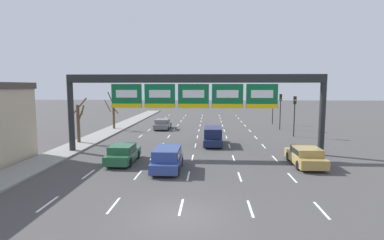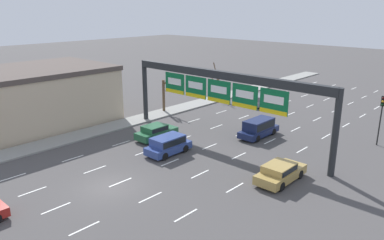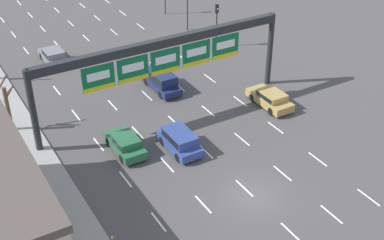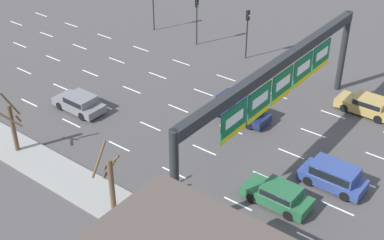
{
  "view_description": "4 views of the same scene",
  "coord_description": "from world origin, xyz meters",
  "px_view_note": "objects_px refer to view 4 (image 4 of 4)",
  "views": [
    {
      "loc": [
        1.31,
        -12.74,
        5.79
      ],
      "look_at": [
        -0.11,
        11.96,
        2.97
      ],
      "focal_mm": 28.0,
      "sensor_mm": 36.0,
      "label": 1
    },
    {
      "loc": [
        20.63,
        -13.54,
        12.19
      ],
      "look_at": [
        0.46,
        8.15,
        3.26
      ],
      "focal_mm": 35.0,
      "sensor_mm": 36.0,
      "label": 2
    },
    {
      "loc": [
        -17.53,
        -21.78,
        23.23
      ],
      "look_at": [
        -0.49,
        7.23,
        2.31
      ],
      "focal_mm": 50.0,
      "sensor_mm": 36.0,
      "label": 3
    },
    {
      "loc": [
        -27.89,
        -1.96,
        21.35
      ],
      "look_at": [
        -3.1,
        17.23,
        1.89
      ],
      "focal_mm": 50.0,
      "sensor_mm": 36.0,
      "label": 4
    }
  ],
  "objects_px": {
    "car_gold": "(367,105)",
    "tree_bare_third": "(110,182)",
    "traffic_light_mid_block": "(153,0)",
    "traffic_light_far_end": "(197,12)",
    "traffic_light_near_gantry": "(248,25)",
    "car_green": "(278,195)",
    "car_grey": "(80,102)",
    "sign_gantry": "(279,77)",
    "tree_bare_second": "(13,124)",
    "suv_navy": "(239,107)",
    "suv_blue": "(334,175)"
  },
  "relations": [
    {
      "from": "tree_bare_third",
      "to": "tree_bare_second",
      "type": "bearing_deg",
      "value": 87.72
    },
    {
      "from": "traffic_light_mid_block",
      "to": "sign_gantry",
      "type": "bearing_deg",
      "value": -118.03
    },
    {
      "from": "suv_blue",
      "to": "tree_bare_third",
      "type": "relative_size",
      "value": 0.92
    },
    {
      "from": "car_grey",
      "to": "car_gold",
      "type": "bearing_deg",
      "value": -53.2
    },
    {
      "from": "traffic_light_mid_block",
      "to": "traffic_light_far_end",
      "type": "xyz_separation_m",
      "value": [
        -0.22,
        -5.73,
        0.09
      ]
    },
    {
      "from": "suv_navy",
      "to": "traffic_light_near_gantry",
      "type": "distance_m",
      "value": 11.06
    },
    {
      "from": "car_green",
      "to": "tree_bare_third",
      "type": "bearing_deg",
      "value": 132.06
    },
    {
      "from": "traffic_light_mid_block",
      "to": "tree_bare_third",
      "type": "height_order",
      "value": "tree_bare_third"
    },
    {
      "from": "car_grey",
      "to": "traffic_light_mid_block",
      "type": "bearing_deg",
      "value": 21.48
    },
    {
      "from": "car_gold",
      "to": "tree_bare_third",
      "type": "bearing_deg",
      "value": 159.97
    },
    {
      "from": "suv_navy",
      "to": "traffic_light_mid_block",
      "type": "xyz_separation_m",
      "value": [
        9.26,
        16.64,
        2.31
      ]
    },
    {
      "from": "car_gold",
      "to": "traffic_light_far_end",
      "type": "xyz_separation_m",
      "value": [
        2.37,
        18.27,
        2.62
      ]
    },
    {
      "from": "traffic_light_mid_block",
      "to": "traffic_light_near_gantry",
      "type": "bearing_deg",
      "value": -89.53
    },
    {
      "from": "suv_navy",
      "to": "suv_blue",
      "type": "bearing_deg",
      "value": -109.43
    },
    {
      "from": "sign_gantry",
      "to": "car_gold",
      "type": "xyz_separation_m",
      "value": [
        8.36,
        -3.42,
        -4.72
      ]
    },
    {
      "from": "car_green",
      "to": "traffic_light_far_end",
      "type": "bearing_deg",
      "value": 48.91
    },
    {
      "from": "suv_blue",
      "to": "car_grey",
      "type": "bearing_deg",
      "value": 99.81
    },
    {
      "from": "tree_bare_third",
      "to": "suv_navy",
      "type": "bearing_deg",
      "value": 0.11
    },
    {
      "from": "traffic_light_mid_block",
      "to": "traffic_light_far_end",
      "type": "relative_size",
      "value": 0.97
    },
    {
      "from": "sign_gantry",
      "to": "car_grey",
      "type": "relative_size",
      "value": 5.17
    },
    {
      "from": "car_gold",
      "to": "traffic_light_mid_block",
      "type": "distance_m",
      "value": 24.27
    },
    {
      "from": "car_grey",
      "to": "tree_bare_third",
      "type": "relative_size",
      "value": 0.95
    },
    {
      "from": "traffic_light_near_gantry",
      "to": "tree_bare_second",
      "type": "xyz_separation_m",
      "value": [
        -22.44,
        4.14,
        -1.02
      ]
    },
    {
      "from": "car_green",
      "to": "tree_bare_third",
      "type": "distance_m",
      "value": 9.97
    },
    {
      "from": "suv_navy",
      "to": "car_gold",
      "type": "relative_size",
      "value": 1.06
    },
    {
      "from": "car_green",
      "to": "traffic_light_far_end",
      "type": "relative_size",
      "value": 0.89
    },
    {
      "from": "tree_bare_third",
      "to": "car_gold",
      "type": "bearing_deg",
      "value": -20.03
    },
    {
      "from": "sign_gantry",
      "to": "car_green",
      "type": "bearing_deg",
      "value": -146.78
    },
    {
      "from": "sign_gantry",
      "to": "traffic_light_near_gantry",
      "type": "bearing_deg",
      "value": 40.27
    },
    {
      "from": "traffic_light_mid_block",
      "to": "traffic_light_far_end",
      "type": "height_order",
      "value": "traffic_light_far_end"
    },
    {
      "from": "suv_navy",
      "to": "traffic_light_far_end",
      "type": "xyz_separation_m",
      "value": [
        9.04,
        10.91,
        2.4
      ]
    },
    {
      "from": "traffic_light_far_end",
      "to": "tree_bare_second",
      "type": "xyz_separation_m",
      "value": [
        -22.13,
        -1.36,
        -1.08
      ]
    },
    {
      "from": "car_green",
      "to": "traffic_light_far_end",
      "type": "height_order",
      "value": "traffic_light_far_end"
    },
    {
      "from": "traffic_light_near_gantry",
      "to": "car_gold",
      "type": "bearing_deg",
      "value": -101.88
    },
    {
      "from": "traffic_light_far_end",
      "to": "tree_bare_second",
      "type": "relative_size",
      "value": 0.97
    },
    {
      "from": "car_grey",
      "to": "traffic_light_mid_block",
      "type": "relative_size",
      "value": 0.92
    },
    {
      "from": "suv_navy",
      "to": "tree_bare_second",
      "type": "xyz_separation_m",
      "value": [
        -13.08,
        9.55,
        1.31
      ]
    },
    {
      "from": "traffic_light_far_end",
      "to": "tree_bare_third",
      "type": "xyz_separation_m",
      "value": [
        -22.51,
        -10.93,
        -1.05
      ]
    },
    {
      "from": "car_grey",
      "to": "tree_bare_third",
      "type": "height_order",
      "value": "tree_bare_third"
    },
    {
      "from": "car_green",
      "to": "tree_bare_third",
      "type": "relative_size",
      "value": 0.94
    },
    {
      "from": "traffic_light_near_gantry",
      "to": "sign_gantry",
      "type": "bearing_deg",
      "value": -139.73
    },
    {
      "from": "suv_blue",
      "to": "traffic_light_near_gantry",
      "type": "bearing_deg",
      "value": 49.19
    },
    {
      "from": "sign_gantry",
      "to": "tree_bare_second",
      "type": "distance_m",
      "value": 17.95
    },
    {
      "from": "car_gold",
      "to": "tree_bare_third",
      "type": "height_order",
      "value": "tree_bare_third"
    },
    {
      "from": "car_gold",
      "to": "car_grey",
      "type": "bearing_deg",
      "value": 126.8
    },
    {
      "from": "sign_gantry",
      "to": "suv_navy",
      "type": "bearing_deg",
      "value": 66.77
    },
    {
      "from": "car_green",
      "to": "traffic_light_near_gantry",
      "type": "height_order",
      "value": "traffic_light_near_gantry"
    },
    {
      "from": "traffic_light_near_gantry",
      "to": "traffic_light_mid_block",
      "type": "distance_m",
      "value": 11.22
    },
    {
      "from": "traffic_light_near_gantry",
      "to": "tree_bare_third",
      "type": "relative_size",
      "value": 1.04
    },
    {
      "from": "car_green",
      "to": "traffic_light_near_gantry",
      "type": "bearing_deg",
      "value": 38.16
    }
  ]
}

